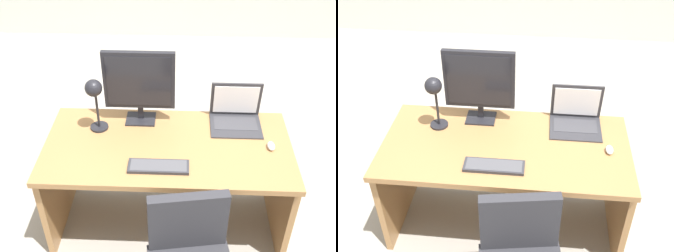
{
  "view_description": "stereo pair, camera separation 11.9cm",
  "coord_description": "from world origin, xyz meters",
  "views": [
    {
      "loc": [
        0.09,
        -2.02,
        2.4
      ],
      "look_at": [
        0.0,
        0.04,
        0.85
      ],
      "focal_mm": 43.89,
      "sensor_mm": 36.0,
      "label": 1
    },
    {
      "loc": [
        0.21,
        -2.01,
        2.4
      ],
      "look_at": [
        0.0,
        0.04,
        0.85
      ],
      "focal_mm": 43.89,
      "sensor_mm": 36.0,
      "label": 2
    }
  ],
  "objects": [
    {
      "name": "ground",
      "position": [
        0.0,
        1.5,
        0.0
      ],
      "size": [
        12.0,
        12.0,
        0.0
      ],
      "primitive_type": "plane",
      "color": "gray"
    },
    {
      "name": "desk",
      "position": [
        0.0,
        0.05,
        0.52
      ],
      "size": [
        1.58,
        0.77,
        0.73
      ],
      "color": "#9E7042",
      "rests_on": "ground"
    },
    {
      "name": "monitor",
      "position": [
        -0.2,
        0.26,
        1.03
      ],
      "size": [
        0.47,
        0.16,
        0.52
      ],
      "color": "black",
      "rests_on": "desk"
    },
    {
      "name": "laptop",
      "position": [
        0.45,
        0.28,
        0.81
      ],
      "size": [
        0.34,
        0.28,
        0.27
      ],
      "color": "#2D2D33",
      "rests_on": "desk"
    },
    {
      "name": "keyboard",
      "position": [
        -0.05,
        -0.22,
        0.74
      ],
      "size": [
        0.36,
        0.12,
        0.02
      ],
      "color": "#2D2D33",
      "rests_on": "desk"
    },
    {
      "name": "mouse",
      "position": [
        0.65,
        -0.01,
        0.75
      ],
      "size": [
        0.05,
        0.08,
        0.04
      ],
      "color": "silver",
      "rests_on": "desk"
    },
    {
      "name": "desk_lamp",
      "position": [
        -0.47,
        0.13,
        1.01
      ],
      "size": [
        0.12,
        0.14,
        0.39
      ],
      "color": "black",
      "rests_on": "desk"
    }
  ]
}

